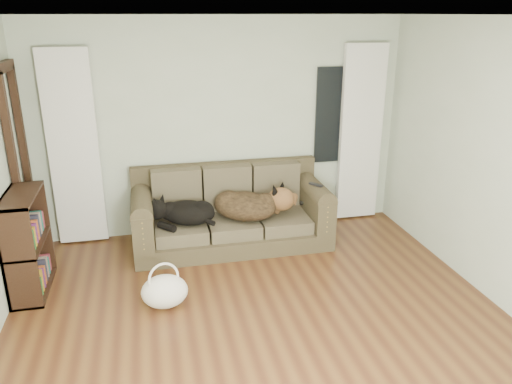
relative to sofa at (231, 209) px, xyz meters
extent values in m
plane|color=#452514|center=(-0.03, -1.97, -0.45)|extent=(5.00, 5.00, 0.00)
plane|color=white|center=(-0.03, -1.97, 2.15)|extent=(5.00, 5.00, 0.00)
cube|color=#A8B89F|center=(-0.03, 0.53, 0.85)|extent=(4.50, 0.04, 2.60)
cube|color=white|center=(-1.73, 0.45, 0.70)|extent=(0.55, 0.08, 2.25)
cube|color=white|center=(1.77, 0.45, 0.70)|extent=(0.55, 0.08, 2.25)
cube|color=black|center=(1.42, 0.50, 0.95)|extent=(0.50, 0.03, 1.20)
cube|color=black|center=(-2.23, 0.08, 0.60)|extent=(0.07, 0.60, 2.10)
cube|color=#332E1D|center=(0.00, 0.00, 0.00)|extent=(2.27, 0.98, 0.93)
ellipsoid|color=black|center=(-0.55, -0.08, 0.03)|extent=(0.75, 0.65, 0.27)
ellipsoid|color=black|center=(0.20, -0.09, 0.04)|extent=(0.95, 0.88, 0.34)
cube|color=black|center=(0.98, -0.17, 0.28)|extent=(0.14, 0.18, 0.02)
ellipsoid|color=silver|center=(-0.85, -1.21, -0.29)|extent=(0.45, 0.35, 0.32)
cube|color=black|center=(-2.12, -0.60, 0.05)|extent=(0.40, 0.84, 1.01)
camera|label=1|loc=(-0.91, -5.37, 2.17)|focal=35.00mm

